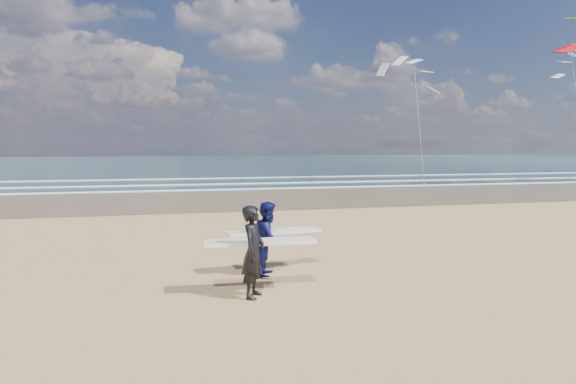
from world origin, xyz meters
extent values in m
cube|color=#483C26|center=(20.00, 18.00, 0.01)|extent=(220.00, 12.00, 0.01)
cube|color=#183036|center=(20.00, 72.00, 0.01)|extent=(220.00, 100.00, 0.02)
cube|color=white|center=(20.00, 22.80, 0.05)|extent=(220.00, 0.50, 0.05)
cube|color=white|center=(20.00, 27.50, 0.05)|extent=(220.00, 0.50, 0.05)
cube|color=white|center=(20.00, 34.00, 0.05)|extent=(220.00, 0.50, 0.05)
imported|color=black|center=(0.86, -0.54, 0.89)|extent=(0.67, 0.77, 1.78)
cube|color=silver|center=(1.06, -0.19, 1.01)|extent=(2.22, 0.63, 0.07)
imported|color=#0B0D40|center=(1.49, 1.06, 0.83)|extent=(0.89, 0.99, 1.66)
cube|color=silver|center=(1.69, 1.41, 0.92)|extent=(2.24, 0.76, 0.07)
cube|color=slate|center=(18.21, 24.49, 0.05)|extent=(0.12, 0.12, 0.10)
camera|label=1|loc=(-0.82, -10.08, 2.94)|focal=32.00mm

